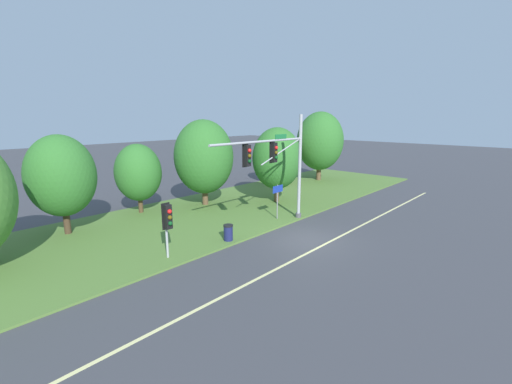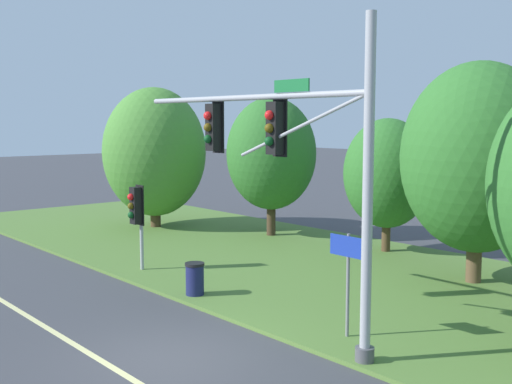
# 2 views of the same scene
# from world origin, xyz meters

# --- Properties ---
(ground_plane) EXTENTS (160.00, 160.00, 0.00)m
(ground_plane) POSITION_xyz_m (0.00, 0.00, 0.00)
(ground_plane) COLOR #3D3D42
(lane_stripe) EXTENTS (36.00, 0.16, 0.01)m
(lane_stripe) POSITION_xyz_m (0.00, -1.20, 0.00)
(lane_stripe) COLOR beige
(lane_stripe) RESTS_ON ground
(grass_verge) EXTENTS (48.00, 11.50, 0.10)m
(grass_verge) POSITION_xyz_m (0.00, 8.25, 0.05)
(grass_verge) COLOR #517533
(grass_verge) RESTS_ON ground
(traffic_signal_mast) EXTENTS (8.15, 0.49, 7.10)m
(traffic_signal_mast) POSITION_xyz_m (0.83, 2.82, 4.33)
(traffic_signal_mast) COLOR #9EA0A5
(traffic_signal_mast) RESTS_ON grass_verge
(pedestrian_signal_near_kerb) EXTENTS (0.46, 0.55, 2.85)m
(pedestrian_signal_near_kerb) POSITION_xyz_m (-7.16, 3.41, 2.13)
(pedestrian_signal_near_kerb) COLOR #9EA0A5
(pedestrian_signal_near_kerb) RESTS_ON grass_verge
(route_sign_post) EXTENTS (1.04, 0.08, 2.40)m
(route_sign_post) POSITION_xyz_m (1.79, 3.70, 1.75)
(route_sign_post) COLOR slate
(route_sign_post) RESTS_ON grass_verge
(tree_nearest_road) EXTENTS (4.79, 4.79, 6.50)m
(tree_nearest_road) POSITION_xyz_m (-14.41, 8.59, 3.60)
(tree_nearest_road) COLOR #4C3823
(tree_nearest_road) RESTS_ON grass_verge
(tree_left_of_mast) EXTENTS (3.87, 3.87, 5.97)m
(tree_left_of_mast) POSITION_xyz_m (-9.18, 11.21, 3.64)
(tree_left_of_mast) COLOR #423021
(tree_left_of_mast) RESTS_ON grass_verge
(tree_behind_signpost) EXTENTS (3.32, 3.32, 5.06)m
(tree_behind_signpost) POSITION_xyz_m (-3.75, 12.23, 3.08)
(tree_behind_signpost) COLOR #4C3823
(tree_behind_signpost) RESTS_ON grass_verge
(tree_mid_verge) EXTENTS (4.64, 4.64, 6.75)m
(tree_mid_verge) POSITION_xyz_m (0.97, 10.51, 3.94)
(tree_mid_verge) COLOR brown
(tree_mid_verge) RESTS_ON grass_verge
(trash_bin) EXTENTS (0.56, 0.56, 0.93)m
(trash_bin) POSITION_xyz_m (-3.42, 3.10, 0.57)
(trash_bin) COLOR #191E4C
(trash_bin) RESTS_ON grass_verge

